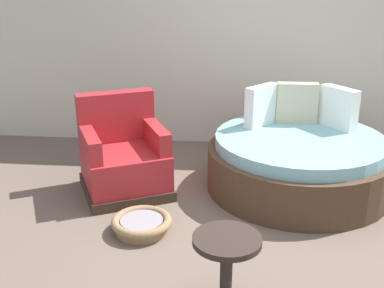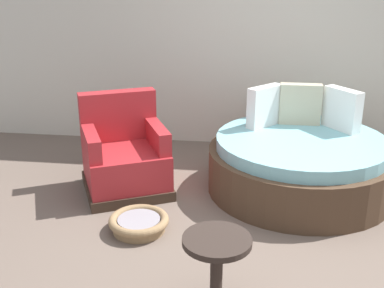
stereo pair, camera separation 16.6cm
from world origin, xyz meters
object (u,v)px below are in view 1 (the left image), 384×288
object	(u,v)px
round_daybed	(298,161)
side_table	(227,250)
red_armchair	(123,159)
pet_basket	(142,224)

from	to	relation	value
round_daybed	side_table	distance (m)	2.00
red_armchair	side_table	bearing A→B (deg)	-57.98
round_daybed	pet_basket	distance (m)	1.73
side_table	pet_basket	bearing A→B (deg)	129.35
round_daybed	red_armchair	size ratio (longest dim) A/B	1.69
pet_basket	side_table	world-z (taller)	side_table
red_armchair	pet_basket	xyz separation A→B (m)	(0.33, -0.79, -0.26)
round_daybed	red_armchair	bearing A→B (deg)	-173.33
round_daybed	pet_basket	world-z (taller)	round_daybed
round_daybed	side_table	bearing A→B (deg)	-109.60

